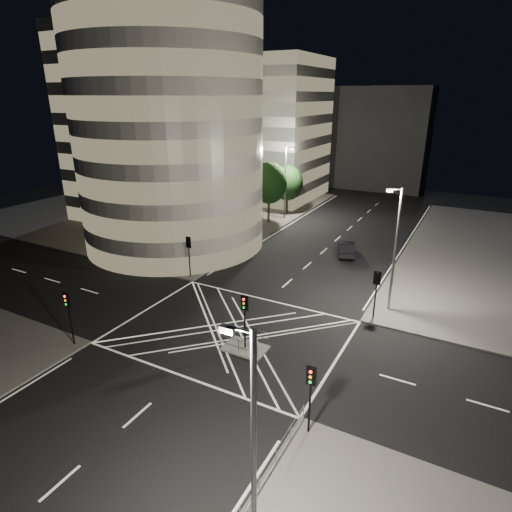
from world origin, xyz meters
The scene contains 24 objects.
ground centered at (0.00, 0.00, 0.00)m, with size 120.00×120.00×0.00m, color black.
sidewalk_far_left centered at (-29.00, 27.00, 0.07)m, with size 42.00×42.00×0.15m, color #575552.
central_island centered at (2.00, -1.50, 0.07)m, with size 3.00×2.00×0.15m, color slate.
office_tower_curved centered at (-20.74, 18.74, 12.65)m, with size 30.00×29.00×27.20m.
office_block_rear centered at (-22.00, 42.00, 11.15)m, with size 24.00×16.00×22.00m, color gray.
building_far_end centered at (-4.00, 58.00, 9.00)m, with size 18.00×8.00×18.00m, color black.
tree_a centered at (-10.50, 9.00, 4.83)m, with size 4.06×4.06×7.03m.
tree_b centered at (-10.50, 15.00, 4.69)m, with size 4.53×4.53×7.15m.
tree_c centered at (-10.50, 21.00, 5.05)m, with size 3.84×3.84×7.13m.
tree_d centered at (-10.50, 27.00, 5.57)m, with size 4.84×4.84×8.21m.
tree_e centered at (-10.50, 33.00, 4.59)m, with size 4.53×4.53×7.05m.
traffic_signal_fl centered at (-8.80, 6.80, 2.91)m, with size 0.55×0.22×4.00m.
traffic_signal_nl centered at (-8.80, -6.80, 2.91)m, with size 0.55×0.22×4.00m.
traffic_signal_fr centered at (8.80, 6.80, 2.91)m, with size 0.55×0.22×4.00m.
traffic_signal_nr centered at (8.80, -6.80, 2.91)m, with size 0.55×0.22×4.00m.
traffic_signal_island centered at (2.00, -1.50, 2.91)m, with size 0.55×0.22×4.00m.
street_lamp_left_near centered at (-9.44, 12.00, 5.54)m, with size 1.25×0.25×10.00m.
street_lamp_left_far centered at (-9.44, 30.00, 5.54)m, with size 1.25×0.25×10.00m.
street_lamp_right_far centered at (9.44, 9.00, 5.54)m, with size 1.25×0.25×10.00m.
street_lamp_right_near centered at (9.44, -14.00, 5.54)m, with size 1.25×0.25×10.00m.
railing_near_right centered at (8.30, -12.15, 0.70)m, with size 0.06×11.70×1.10m, color slate.
railing_island_south centered at (2.00, -2.40, 0.70)m, with size 2.80×0.06×1.10m, color slate.
railing_island_north centered at (2.00, -0.60, 0.70)m, with size 2.80×0.06×1.10m, color slate.
sedan centered at (2.55, 20.01, 0.78)m, with size 1.65×4.72×1.56m, color black.
Camera 1 is at (14.73, -23.58, 16.55)m, focal length 30.00 mm.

